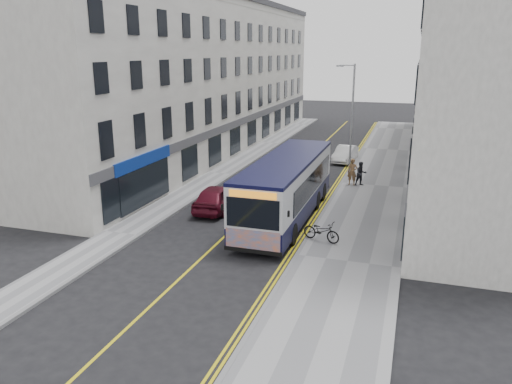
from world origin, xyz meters
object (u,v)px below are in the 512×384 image
Objects in this scene: bicycle at (321,231)px; car_white at (345,154)px; city_bus at (287,186)px; pedestrian_far at (361,174)px; streetlamp at (351,117)px; pedestrian_near at (352,172)px; car_maroon at (216,197)px.

bicycle is 0.48× the size of car_white.
city_bus is 7.23× the size of pedestrian_far.
bicycle is at bearing -49.53° from city_bus.
streetlamp is 6.54m from car_white.
streetlamp is at bearing 105.86° from pedestrian_near.
streetlamp reaches higher than pedestrian_near.
pedestrian_far is (0.62, 10.87, 0.31)m from bicycle.
city_bus is 2.66× the size of car_maroon.
pedestrian_far is at bearing -68.39° from car_white.
streetlamp is 4.96× the size of pedestrian_far.
streetlamp is at bearing 85.64° from pedestrian_far.
pedestrian_far is (3.09, 7.97, -0.93)m from city_bus.
pedestrian_far is 7.94m from car_white.
city_bus is 8.37m from pedestrian_near.
car_white is (-2.13, 7.64, -0.28)m from pedestrian_far.
pedestrian_far is 0.41× the size of car_white.
pedestrian_near reaches higher than pedestrian_far.
pedestrian_near is 10.17m from car_maroon.
pedestrian_near is 0.45× the size of car_white.
car_maroon reaches higher than bicycle.
pedestrian_far is (0.58, 0.03, -0.09)m from pedestrian_near.
bicycle is 10.89m from pedestrian_far.
pedestrian_near is 7.83m from car_white.
city_bus is (-1.93, -10.33, -2.53)m from streetlamp.
pedestrian_far is at bearing 5.19° from pedestrian_near.
pedestrian_far is at bearing 14.49° from bicycle.
car_maroon is at bearing 81.95° from bicycle.
city_bus is at bearing 58.22° from bicycle.
streetlamp is 0.69× the size of city_bus.
car_maroon is (-7.33, -7.62, -0.18)m from pedestrian_far.
car_maroon is at bearing -102.82° from car_white.
city_bus reaches higher than pedestrian_near.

